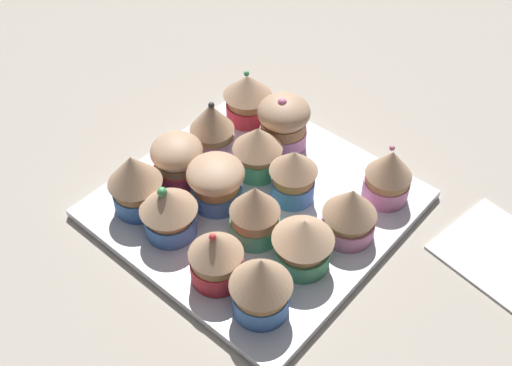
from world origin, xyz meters
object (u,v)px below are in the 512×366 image
object	(u,v)px
cupcake_0	(135,182)
cupcake_1	(169,210)
cupcake_7	(303,241)
cupcake_13	(284,122)
cupcake_5	(216,181)
cupcake_8	(212,128)
cupcake_4	(178,159)
cupcake_2	(216,256)
cupcake_3	(261,284)
cupcake_6	(255,212)
cupcake_12	(248,96)
cupcake_9	(258,149)
cupcake_14	(388,175)
cupcake_10	(293,174)
baking_tray	(256,204)
cupcake_11	(350,212)
napkin	(500,252)

from	to	relation	value
cupcake_0	cupcake_1	world-z (taller)	cupcake_0
cupcake_7	cupcake_13	bearing A→B (deg)	135.22
cupcake_5	cupcake_8	bearing A→B (deg)	136.65
cupcake_4	cupcake_2	bearing A→B (deg)	-29.36
cupcake_3	cupcake_6	distance (cm)	9.86
cupcake_4	cupcake_12	world-z (taller)	cupcake_12
cupcake_12	cupcake_13	size ratio (longest dim) A/B	0.93
cupcake_3	cupcake_9	bearing A→B (deg)	131.73
cupcake_12	cupcake_6	bearing A→B (deg)	-46.32
cupcake_1	cupcake_14	bearing A→B (deg)	53.20
cupcake_10	cupcake_14	world-z (taller)	cupcake_14
baking_tray	cupcake_1	world-z (taller)	cupcake_1
cupcake_11	napkin	size ratio (longest dim) A/B	0.57
cupcake_10	cupcake_6	bearing A→B (deg)	-85.86
cupcake_2	cupcake_4	size ratio (longest dim) A/B	1.13
cupcake_1	cupcake_7	distance (cm)	15.29
cupcake_1	cupcake_4	bearing A→B (deg)	129.76
baking_tray	cupcake_2	world-z (taller)	cupcake_2
cupcake_12	cupcake_3	bearing A→B (deg)	-46.08
cupcake_0	cupcake_6	size ratio (longest dim) A/B	1.06
cupcake_6	cupcake_14	xyz separation A→B (cm)	(7.87, 14.77, -0.18)
cupcake_8	cupcake_13	bearing A→B (deg)	48.91
cupcake_1	cupcake_11	world-z (taller)	cupcake_1
cupcake_0	cupcake_8	xyz separation A→B (cm)	(-0.17, 12.85, -0.39)
cupcake_0	cupcake_14	size ratio (longest dim) A/B	1.08
cupcake_5	cupcake_14	bearing A→B (deg)	42.97
cupcake_11	cupcake_12	xyz separation A→B (cm)	(-22.22, 8.08, 0.21)
cupcake_13	cupcake_10	bearing A→B (deg)	-43.86
cupcake_8	cupcake_4	bearing A→B (deg)	-87.73
cupcake_1	baking_tray	bearing A→B (deg)	67.02
cupcake_13	cupcake_14	xyz separation A→B (cm)	(15.18, 0.80, -0.27)
cupcake_10	cupcake_12	bearing A→B (deg)	151.17
cupcake_11	cupcake_6	bearing A→B (deg)	-137.90
cupcake_2	cupcake_12	bearing A→B (deg)	124.51
cupcake_6	cupcake_14	world-z (taller)	cupcake_6
cupcake_12	cupcake_14	world-z (taller)	cupcake_14
cupcake_7	cupcake_6	bearing A→B (deg)	-176.85
cupcake_1	cupcake_7	size ratio (longest dim) A/B	1.04
cupcake_1	cupcake_0	bearing A→B (deg)	179.01
cupcake_0	cupcake_4	xyz separation A→B (cm)	(0.08, 6.52, -1.02)
cupcake_3	cupcake_4	bearing A→B (deg)	158.68
cupcake_11	cupcake_13	size ratio (longest dim) A/B	0.89
cupcake_2	cupcake_9	xyz separation A→B (cm)	(-7.46, 15.21, 0.04)
cupcake_1	cupcake_5	distance (cm)	6.92
cupcake_9	cupcake_11	world-z (taller)	cupcake_11
cupcake_0	napkin	size ratio (longest dim) A/B	0.66
cupcake_0	cupcake_12	xyz separation A→B (cm)	(-1.29, 20.87, -0.52)
baking_tray	cupcake_1	bearing A→B (deg)	-112.98
cupcake_6	cupcake_8	size ratio (longest dim) A/B	0.96
cupcake_4	cupcake_7	size ratio (longest dim) A/B	0.93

